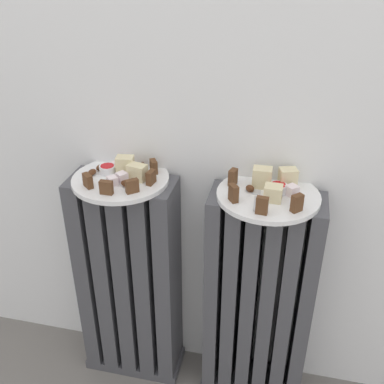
{
  "coord_description": "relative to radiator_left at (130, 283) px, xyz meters",
  "views": [
    {
      "loc": [
        0.23,
        -0.7,
        1.24
      ],
      "look_at": [
        0.0,
        0.28,
        0.67
      ],
      "focal_mm": 42.58,
      "sensor_mm": 36.0,
      "label": 1
    }
  ],
  "objects": [
    {
      "name": "dark_cake_slice_left_3",
      "position": [
        0.09,
        -0.01,
        0.37
      ],
      "size": [
        0.02,
        0.03,
        0.03
      ],
      "primitive_type": "cube",
      "rotation": [
        0.0,
        0.0,
        1.4
      ],
      "color": "#56351E",
      "rests_on": "plate_left"
    },
    {
      "name": "dark_cake_slice_left_4",
      "position": [
        0.08,
        0.05,
        0.37
      ],
      "size": [
        0.03,
        0.03,
        0.03
      ],
      "primitive_type": "cube",
      "rotation": [
        0.0,
        0.0,
        2.11
      ],
      "color": "#56351E",
      "rests_on": "plate_left"
    },
    {
      "name": "fork",
      "position": [
        0.36,
        -0.03,
        0.36
      ],
      "size": [
        0.02,
        0.1,
        0.0
      ],
      "color": "#B7B7BC",
      "rests_on": "plate_right"
    },
    {
      "name": "turkish_delight_left_0",
      "position": [
        -0.0,
        -0.04,
        0.37
      ],
      "size": [
        0.03,
        0.03,
        0.02
      ],
      "primitive_type": "cube",
      "rotation": [
        0.0,
        0.0,
        0.75
      ],
      "color": "white",
      "rests_on": "plate_left"
    },
    {
      "name": "medjool_date_left_0",
      "position": [
        0.04,
        0.06,
        0.36
      ],
      "size": [
        0.02,
        0.02,
        0.02
      ],
      "primitive_type": "ellipsoid",
      "rotation": [
        0.0,
        0.0,
        1.58
      ],
      "color": "#4C2814",
      "rests_on": "plate_left"
    },
    {
      "name": "marble_cake_slice_left_0",
      "position": [
        0.05,
        -0.0,
        0.38
      ],
      "size": [
        0.05,
        0.04,
        0.04
      ],
      "primitive_type": "cube",
      "rotation": [
        0.0,
        0.0,
        -0.23
      ],
      "color": "beige",
      "rests_on": "plate_left"
    },
    {
      "name": "dark_cake_slice_left_0",
      "position": [
        -0.06,
        -0.07,
        0.37
      ],
      "size": [
        0.03,
        0.03,
        0.03
      ],
      "primitive_type": "cube",
      "rotation": [
        0.0,
        0.0,
        -0.72
      ],
      "color": "#56351E",
      "rests_on": "plate_left"
    },
    {
      "name": "dark_cake_slice_left_1",
      "position": [
        -0.0,
        -0.09,
        0.37
      ],
      "size": [
        0.03,
        0.02,
        0.03
      ],
      "primitive_type": "cube",
      "rotation": [
        0.0,
        0.0,
        -0.01
      ],
      "color": "#56351E",
      "rests_on": "plate_left"
    },
    {
      "name": "dark_cake_slice_right_1",
      "position": [
        0.3,
        -0.05,
        0.38
      ],
      "size": [
        0.03,
        0.03,
        0.04
      ],
      "primitive_type": "cube",
      "rotation": [
        0.0,
        0.0,
        -0.96
      ],
      "color": "#56351E",
      "rests_on": "plate_right"
    },
    {
      "name": "medjool_date_left_2",
      "position": [
        -0.08,
        -0.0,
        0.36
      ],
      "size": [
        0.02,
        0.03,
        0.01
      ],
      "primitive_type": "ellipsoid",
      "rotation": [
        0.0,
        0.0,
        1.48
      ],
      "color": "#4C2814",
      "rests_on": "plate_left"
    },
    {
      "name": "turkish_delight_left_1",
      "position": [
        -0.03,
        0.04,
        0.37
      ],
      "size": [
        0.03,
        0.03,
        0.02
      ],
      "primitive_type": "cube",
      "rotation": [
        0.0,
        0.0,
        1.12
      ],
      "color": "white",
      "rests_on": "plate_left"
    },
    {
      "name": "plate_left",
      "position": [
        0.0,
        -0.0,
        0.35
      ],
      "size": [
        0.25,
        0.25,
        0.01
      ],
      "primitive_type": "cylinder",
      "color": "white",
      "rests_on": "radiator_left"
    },
    {
      "name": "radiator_right",
      "position": [
        0.38,
        -0.0,
        -0.0
      ],
      "size": [
        0.3,
        0.13,
        0.68
      ],
      "color": "#47474C",
      "rests_on": "ground_plane"
    },
    {
      "name": "jam_bowl_left",
      "position": [
        -0.04,
        0.02,
        0.37
      ],
      "size": [
        0.04,
        0.04,
        0.02
      ],
      "color": "white",
      "rests_on": "plate_left"
    },
    {
      "name": "marble_cake_slice_right_0",
      "position": [
        0.42,
        0.04,
        0.38
      ],
      "size": [
        0.05,
        0.04,
        0.05
      ],
      "primitive_type": "cube",
      "rotation": [
        0.0,
        0.0,
        0.32
      ],
      "color": "beige",
      "rests_on": "plate_right"
    },
    {
      "name": "marble_cake_slice_left_1",
      "position": [
        0.01,
        0.02,
        0.38
      ],
      "size": [
        0.05,
        0.04,
        0.05
      ],
      "primitive_type": "cube",
      "rotation": [
        0.0,
        0.0,
        0.14
      ],
      "color": "beige",
      "rests_on": "plate_left"
    },
    {
      "name": "medjool_date_left_1",
      "position": [
        -0.07,
        0.03,
        0.36
      ],
      "size": [
        0.02,
        0.03,
        0.01
      ],
      "primitive_type": "ellipsoid",
      "rotation": [
        0.0,
        0.0,
        1.23
      ],
      "color": "#4C2814",
      "rests_on": "plate_left"
    },
    {
      "name": "dark_cake_slice_right_2",
      "position": [
        0.37,
        -0.1,
        0.38
      ],
      "size": [
        0.03,
        0.02,
        0.04
      ],
      "primitive_type": "cube",
      "rotation": [
        0.0,
        0.0,
        -0.09
      ],
      "color": "#56351E",
      "rests_on": "plate_right"
    },
    {
      "name": "marble_cake_slice_right_1",
      "position": [
        0.36,
        0.03,
        0.38
      ],
      "size": [
        0.05,
        0.04,
        0.05
      ],
      "primitive_type": "cube",
      "rotation": [
        0.0,
        0.0,
        0.03
      ],
      "color": "beige",
      "rests_on": "plate_right"
    },
    {
      "name": "jam_bowl_right",
      "position": [
        0.4,
        0.01,
        0.37
      ],
      "size": [
        0.04,
        0.04,
        0.02
      ],
      "color": "white",
      "rests_on": "plate_right"
    },
    {
      "name": "turkish_delight_left_3",
      "position": [
        -0.0,
        0.06,
        0.37
      ],
      "size": [
        0.03,
        0.03,
        0.02
      ],
      "primitive_type": "cube",
      "rotation": [
        0.0,
        0.0,
        0.37
      ],
      "color": "white",
      "rests_on": "plate_left"
    },
    {
      "name": "medjool_date_right_0",
      "position": [
        0.34,
        -0.0,
        0.37
      ],
      "size": [
        0.03,
        0.03,
        0.02
      ],
      "primitive_type": "ellipsoid",
      "rotation": [
        0.0,
        0.0,
        2.67
      ],
      "color": "#4C2814",
      "rests_on": "plate_right"
    },
    {
      "name": "turkish_delight_right_0",
      "position": [
        0.37,
        -0.05,
        0.37
      ],
      "size": [
        0.02,
        0.02,
        0.02
      ],
      "primitive_type": "cube",
      "rotation": [
        0.0,
        0.0,
        1.38
      ],
      "color": "white",
      "rests_on": "plate_right"
    },
    {
      "name": "dark_cake_slice_left_2",
      "position": [
        0.06,
        -0.07,
        0.37
      ],
      "size": [
        0.03,
        0.03,
        0.03
      ],
      "primitive_type": "cube",
      "rotation": [
        0.0,
        0.0,
        0.7
      ],
      "color": "#56351E",
      "rests_on": "plate_left"
    },
    {
      "name": "turkish_delight_left_2",
      "position": [
        0.01,
        -0.02,
        0.37
      ],
      "size": [
        0.03,
        0.03,
        0.02
      ],
      "primitive_type": "cube",
      "rotation": [
        0.0,
        0.0,
        0.97
      ],
      "color": "white",
      "rests_on": "plate_left"
    },
    {
      "name": "medjool_date_right_1",
      "position": [
        0.45,
        -0.02,
        0.36
      ],
      "size": [
        0.03,
        0.03,
        0.02
      ],
      "primitive_type": "ellipsoid",
      "rotation": [
        0.0,
        0.0,
        2.02
      ],
      "color": "#4C2814",
      "rests_on": "plate_right"
    },
    {
      "name": "radiator_left",
      "position": [
        0.0,
        0.0,
        0.0
      ],
      "size": [
        0.3,
        0.13,
        0.68
      ],
      "color": "#47474C",
      "rests_on": "ground_plane"
    },
    {
      "name": "medjool_date_left_3",
      "position": [
        0.03,
        -0.05,
        0.37
      ],
      "size": [
        0.03,
        0.02,
        0.02
      ],
      "primitive_type": "ellipsoid",
      "rotation": [
        0.0,
        0.0,
        2.9
      ],
      "color": "#4C2814",
      "rests_on": "plate_left"
    },
    {
      "name": "marble_cake_slice_right_2",
      "position": [
        0.39,
        -0.03,
        0.38
      ],
      "size": [
        0.04,
        0.04,
        0.04
      ],
      "primitive_type": "cube",
      "rotation": [
        0.0,
        0.0,
        -0.04
      ],
      "color": "beige",
      "rests_on": "plate_right"
    },
    {
      "name": "plate_right",
      "position": [
        0.38,
        -0.0,
        0.35
      ],
      "size": [
        0.25,
        0.25,
        0.01
      ],
      "primitive_type": "cylinder",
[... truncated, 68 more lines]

